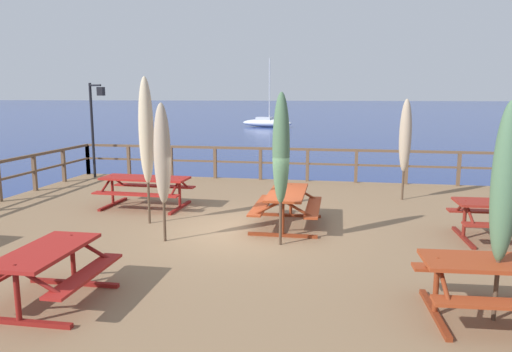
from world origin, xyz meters
TOP-DOWN VIEW (x-y plane):
  - ground_plane at (0.00, 0.00)m, footprint 600.00×600.00m
  - wooden_deck at (0.00, 0.00)m, footprint 14.38×12.44m
  - railing_waterside_far at (-0.00, 6.07)m, footprint 14.18×0.10m
  - picnic_table_mid_left at (3.86, -3.38)m, footprint 1.90×1.51m
  - picnic_table_front_right at (-2.96, 1.62)m, footprint 2.22×1.46m
  - picnic_table_front_left at (-1.97, -3.97)m, footprint 1.42×1.65m
  - picnic_table_mid_centre at (0.76, 0.49)m, footprint 1.42×2.01m
  - patio_umbrella_tall_front at (3.84, -3.44)m, footprint 0.32×0.32m
  - patio_umbrella_tall_back_right at (0.79, -0.85)m, footprint 0.32×0.32m
  - patio_umbrella_short_back at (-2.26, 0.16)m, footprint 0.32×0.32m
  - patio_umbrella_short_front at (-1.44, -1.02)m, footprint 0.32×0.32m
  - patio_umbrella_short_mid at (3.53, 3.69)m, footprint 0.32×0.32m
  - lamp_post_hooked at (-6.31, 5.44)m, footprint 0.65×0.37m
  - sailboat_distant at (-6.80, 45.19)m, footprint 6.23×3.06m

SIDE VIEW (x-z plane):
  - ground_plane at x=0.00m, z-range 0.00..0.00m
  - wooden_deck at x=0.00m, z-range 0.00..0.83m
  - sailboat_distant at x=-6.80m, z-range -3.35..4.37m
  - picnic_table_front_left at x=-1.97m, z-range 0.99..1.77m
  - picnic_table_mid_left at x=3.86m, z-range 1.00..1.77m
  - picnic_table_mid_centre at x=0.76m, z-range 1.00..1.78m
  - picnic_table_front_right at x=-2.96m, z-range 1.01..1.78m
  - railing_waterside_far at x=0.00m, z-range 1.02..2.11m
  - patio_umbrella_short_front at x=-1.44m, z-range 1.19..3.86m
  - patio_umbrella_short_mid at x=3.53m, z-range 1.20..3.91m
  - patio_umbrella_tall_front at x=3.84m, z-range 1.20..3.95m
  - patio_umbrella_tall_back_right at x=0.79m, z-range 1.22..4.08m
  - patio_umbrella_short_back at x=-2.26m, z-range 1.26..4.46m
  - lamp_post_hooked at x=-6.31m, z-range 1.34..4.54m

